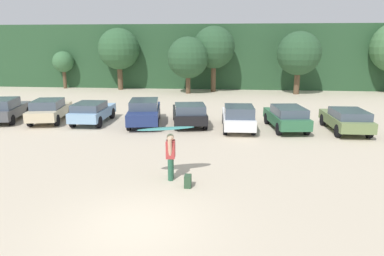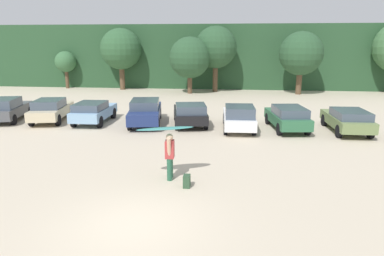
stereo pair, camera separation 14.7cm
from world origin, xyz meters
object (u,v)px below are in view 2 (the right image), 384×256
(parked_car_champagne, at_px, (51,109))
(person_adult, at_px, (170,154))
(parked_car_white, at_px, (239,117))
(parked_car_navy, at_px, (145,111))
(parked_car_sky_blue, at_px, (93,111))
(parked_car_forest_green, at_px, (288,117))
(parked_car_dark_gray, at_px, (7,109))
(parked_car_black, at_px, (190,113))
(parked_car_olive_green, at_px, (347,119))
(surfboard_teal, at_px, (165,128))
(backpack_dropped, at_px, (187,181))

(parked_car_champagne, height_order, person_adult, person_adult)
(parked_car_white, bearing_deg, parked_car_navy, 79.02)
(parked_car_sky_blue, xyz_separation_m, parked_car_forest_green, (12.11, -0.49, 0.01))
(parked_car_dark_gray, bearing_deg, parked_car_black, -101.86)
(parked_car_olive_green, xyz_separation_m, surfboard_teal, (-9.11, -8.09, 1.22))
(parked_car_champagne, xyz_separation_m, backpack_dropped, (10.19, -9.73, -0.56))
(parked_car_sky_blue, bearing_deg, parked_car_black, -91.03)
(parked_car_olive_green, height_order, surfboard_teal, surfboard_teal)
(parked_car_olive_green, height_order, backpack_dropped, parked_car_olive_green)
(parked_car_white, height_order, parked_car_olive_green, parked_car_white)
(parked_car_sky_blue, height_order, parked_car_black, parked_car_black)
(parked_car_white, bearing_deg, backpack_dropped, 164.78)
(parked_car_champagne, distance_m, surfboard_teal, 13.04)
(parked_car_white, bearing_deg, parked_car_forest_green, -85.45)
(parked_car_white, relative_size, backpack_dropped, 9.71)
(parked_car_navy, xyz_separation_m, surfboard_teal, (2.95, -8.91, 1.15))
(parked_car_sky_blue, bearing_deg, surfboard_teal, -145.66)
(parked_car_black, xyz_separation_m, surfboard_teal, (0.09, -8.84, 1.22))
(parked_car_navy, relative_size, parked_car_forest_green, 1.15)
(parked_car_black, bearing_deg, parked_car_forest_green, -105.38)
(parked_car_black, xyz_separation_m, parked_car_olive_green, (9.19, -0.75, -0.01))
(parked_car_dark_gray, relative_size, parked_car_navy, 0.89)
(parked_car_sky_blue, xyz_separation_m, parked_car_black, (6.25, 0.04, -0.01))
(person_adult, bearing_deg, parked_car_white, -113.10)
(parked_car_dark_gray, bearing_deg, parked_car_white, -105.20)
(parked_car_forest_green, bearing_deg, parked_car_dark_gray, 81.16)
(parked_car_navy, bearing_deg, backpack_dropped, -167.55)
(surfboard_teal, bearing_deg, parked_car_olive_green, -158.32)
(parked_car_dark_gray, bearing_deg, parked_car_forest_green, -103.68)
(parked_car_sky_blue, bearing_deg, parked_car_dark_gray, 88.96)
(parked_car_olive_green, distance_m, surfboard_teal, 12.24)
(parked_car_sky_blue, height_order, parked_car_white, parked_car_white)
(parked_car_dark_gray, height_order, parked_car_olive_green, parked_car_dark_gray)
(parked_car_white, xyz_separation_m, parked_car_forest_green, (2.86, 0.33, 0.00))
(person_adult, xyz_separation_m, surfboard_teal, (-0.15, -0.02, 0.97))
(parked_car_olive_green, bearing_deg, parked_car_white, 89.79)
(parked_car_black, bearing_deg, parked_car_navy, 78.47)
(parked_car_dark_gray, height_order, parked_car_white, parked_car_dark_gray)
(parked_car_white, distance_m, parked_car_olive_green, 6.19)
(parked_car_black, relative_size, surfboard_teal, 1.98)
(parked_car_white, distance_m, parked_car_forest_green, 2.88)
(parked_car_champagne, xyz_separation_m, surfboard_teal, (9.31, -9.05, 1.19))
(parked_car_olive_green, height_order, person_adult, person_adult)
(parked_car_dark_gray, xyz_separation_m, surfboard_teal, (12.19, -8.76, 1.16))
(parked_car_sky_blue, bearing_deg, parked_car_olive_green, -94.03)
(parked_car_navy, xyz_separation_m, parked_car_white, (5.86, -0.93, -0.05))
(parked_car_forest_green, bearing_deg, parked_car_white, 89.15)
(parked_car_forest_green, bearing_deg, parked_car_olive_green, -101.15)
(backpack_dropped, bearing_deg, parked_car_dark_gray, 144.11)
(parked_car_black, height_order, parked_car_olive_green, parked_car_black)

